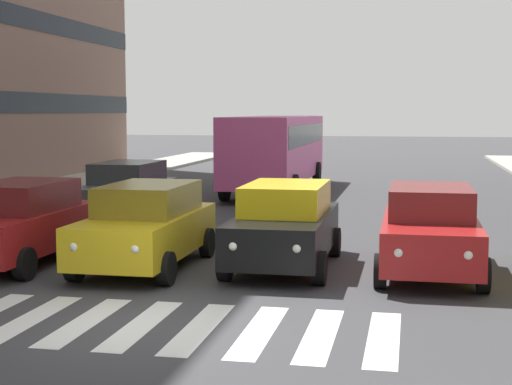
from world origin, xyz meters
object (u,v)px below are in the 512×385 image
Objects in this scene: car_2 at (285,225)px; car_3 at (147,225)px; car_row2_0 at (127,191)px; car_1 at (430,229)px; bus_behind_traffic at (277,145)px; car_4 at (19,222)px.

car_3 is (2.76, 0.62, 0.00)m from car_2.
car_row2_0 is (5.64, -5.81, 0.00)m from car_2.
bus_behind_traffic reaches higher than car_1.
car_3 is 2.77m from car_4.
car_1 is at bearing 110.74° from bus_behind_traffic.
car_1 is 1.00× the size of car_4.
car_2 is at bearing 100.49° from bus_behind_traffic.
car_2 is 8.10m from car_row2_0.
car_4 is 0.42× the size of bus_behind_traffic.
bus_behind_traffic is at bearing -69.26° from car_1.
bus_behind_traffic is (2.76, -14.92, 0.97)m from car_2.
car_3 is 15.57m from bus_behind_traffic.
car_1 is 1.00× the size of car_3.
car_2 is 2.83m from car_3.
car_1 is 8.47m from car_4.
car_1 is at bearing 178.89° from car_2.
car_1 is at bearing -175.42° from car_4.
bus_behind_traffic is at bearing -79.51° from car_2.
car_1 is 2.91m from car_2.
car_2 is (2.91, -0.06, 0.00)m from car_1.
car_3 is at bearing -177.77° from car_4.
car_4 is (8.44, 0.68, 0.00)m from car_1.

